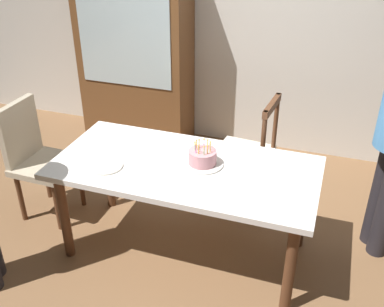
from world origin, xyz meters
The scene contains 12 objects.
ground centered at (0.00, 0.00, 0.00)m, with size 6.40×6.40×0.00m, color brown.
back_wall centered at (0.00, 1.85, 1.30)m, with size 6.40×0.10×2.60m, color beige.
dining_table centered at (0.00, 0.00, 0.64)m, with size 1.77×0.85×0.73m.
birthday_cake centered at (0.11, 0.05, 0.77)m, with size 0.28×0.28×0.17m.
plate_near_celebrant centered at (-0.49, -0.19, 0.73)m, with size 0.22×0.22×0.01m, color silver.
plate_far_side centered at (-0.09, 0.19, 0.73)m, with size 0.22×0.22×0.01m, color silver.
fork_near_celebrant centered at (-0.65, -0.20, 0.73)m, with size 0.18×0.02×0.01m, color silver.
fork_far_side centered at (-0.25, 0.21, 0.73)m, with size 0.18×0.02×0.01m, color silver.
fork_near_guest centered at (0.37, -0.17, 0.73)m, with size 0.18×0.02×0.01m, color silver.
chair_spindle_back centered at (0.27, 0.74, 0.46)m, with size 0.48×0.48×0.95m.
chair_upholstered centered at (-1.27, 0.08, 0.53)m, with size 0.45×0.45×0.95m.
china_cabinet centered at (-1.08, 1.56, 0.95)m, with size 1.10×0.45×1.90m.
Camera 1 is at (0.88, -2.42, 2.28)m, focal length 42.24 mm.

